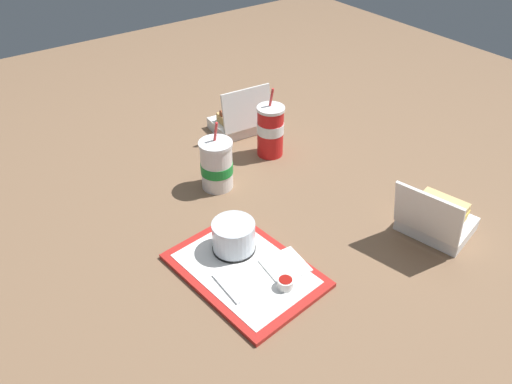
{
  "coord_description": "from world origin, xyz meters",
  "views": [
    {
      "loc": [
        -0.96,
        0.71,
        0.9
      ],
      "look_at": [
        -0.03,
        0.04,
        0.05
      ],
      "focal_mm": 35.0,
      "sensor_mm": 36.0,
      "label": 1
    }
  ],
  "objects": [
    {
      "name": "ground_plane",
      "position": [
        0.0,
        0.0,
        0.0
      ],
      "size": [
        3.2,
        3.2,
        0.0
      ],
      "primitive_type": "plane",
      "color": "brown"
    },
    {
      "name": "food_tray",
      "position": [
        -0.23,
        0.22,
        0.01
      ],
      "size": [
        0.4,
        0.3,
        0.01
      ],
      "color": "red",
      "rests_on": "ground_plane"
    },
    {
      "name": "cake_container",
      "position": [
        -0.16,
        0.2,
        0.05
      ],
      "size": [
        0.11,
        0.11,
        0.08
      ],
      "color": "black",
      "rests_on": "food_tray"
    },
    {
      "name": "ketchup_cup",
      "position": [
        -0.34,
        0.18,
        0.03
      ],
      "size": [
        0.04,
        0.04,
        0.02
      ],
      "color": "white",
      "rests_on": "food_tray"
    },
    {
      "name": "napkin_stack",
      "position": [
        -0.28,
        0.14,
        0.02
      ],
      "size": [
        0.11,
        0.11,
        0.0
      ],
      "primitive_type": "cube",
      "rotation": [
        0.0,
        0.0,
        -0.09
      ],
      "color": "white",
      "rests_on": "food_tray"
    },
    {
      "name": "plastic_fork",
      "position": [
        -0.26,
        0.3,
        0.02
      ],
      "size": [
        0.11,
        0.01,
        0.0
      ],
      "primitive_type": "cube",
      "rotation": [
        0.0,
        0.0,
        -0.01
      ],
      "color": "white",
      "rests_on": "food_tray"
    },
    {
      "name": "clamshell_hotdog_left",
      "position": [
        0.37,
        -0.17,
        0.04
      ],
      "size": [
        0.17,
        0.2,
        0.18
      ],
      "color": "white",
      "rests_on": "ground_plane"
    },
    {
      "name": "clamshell_sandwich_corner",
      "position": [
        -0.4,
        -0.29,
        0.04
      ],
      "size": [
        0.22,
        0.23,
        0.18
      ],
      "color": "white",
      "rests_on": "ground_plane"
    },
    {
      "name": "soda_cup_right",
      "position": [
        0.18,
        -0.16,
        0.09
      ],
      "size": [
        0.09,
        0.09,
        0.23
      ],
      "color": "red",
      "rests_on": "ground_plane"
    },
    {
      "name": "soda_cup_center",
      "position": [
        0.12,
        0.08,
        0.08
      ],
      "size": [
        0.1,
        0.1,
        0.22
      ],
      "color": "white",
      "rests_on": "ground_plane"
    }
  ]
}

